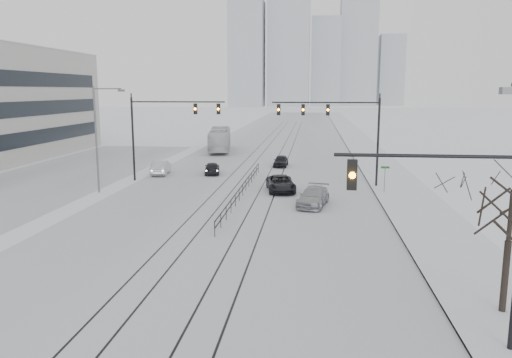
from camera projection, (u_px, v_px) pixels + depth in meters
name	position (u px, v px, depth m)	size (l,w,h in m)	color
road	(272.00, 152.00, 70.88)	(22.00, 260.00, 0.02)	silver
sidewalk_east	(369.00, 153.00, 69.36)	(5.00, 260.00, 0.16)	silver
curb	(351.00, 153.00, 69.64)	(0.10, 260.00, 0.12)	gray
parking_strip	(47.00, 180.00, 48.66)	(14.00, 60.00, 0.03)	silver
tram_rails	(256.00, 176.00, 51.32)	(5.30, 180.00, 0.01)	black
skyline	(313.00, 50.00, 273.92)	(96.00, 48.00, 72.00)	#A2AAB2
traffic_mast_near	(470.00, 219.00, 16.06)	(6.10, 0.37, 7.00)	black
traffic_mast_ne	(341.00, 123.00, 44.50)	(9.60, 0.37, 8.00)	black
traffic_mast_nw	(163.00, 123.00, 47.38)	(9.10, 0.37, 8.00)	black
street_light_west	(99.00, 132.00, 41.99)	(2.73, 0.25, 9.00)	#595B60
bare_tree	(512.00, 203.00, 18.74)	(4.40, 4.40, 6.10)	black
median_fence	(243.00, 190.00, 41.45)	(0.06, 24.00, 1.00)	black
street_sign	(385.00, 176.00, 41.90)	(0.70, 0.06, 2.40)	#595B60
sedan_sb_inner	(212.00, 168.00, 52.15)	(1.52, 3.78, 1.29)	black
sedan_sb_outer	(161.00, 168.00, 52.00)	(1.53, 4.38, 1.44)	#B6B8BE
sedan_nb_front	(281.00, 184.00, 43.21)	(2.27, 4.92, 1.37)	black
sedan_nb_right	(313.00, 197.00, 37.81)	(1.94, 4.78, 1.39)	#96989D
sedan_nb_far	(281.00, 161.00, 57.37)	(1.52, 3.79, 1.29)	black
box_truck	(220.00, 140.00, 71.69)	(2.79, 11.92, 3.32)	silver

